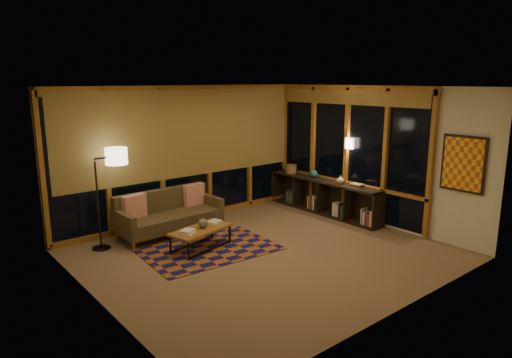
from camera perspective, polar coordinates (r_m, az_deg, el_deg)
floor at (r=7.63m, az=1.13°, el=-9.28°), size 5.50×5.00×0.01m
ceiling at (r=7.09m, az=1.22°, el=11.44°), size 5.50×5.00×0.01m
walls at (r=7.24m, az=1.17°, el=0.70°), size 5.51×5.01×2.70m
window_wall_back at (r=9.19m, az=-8.75°, el=3.06°), size 5.30×0.16×2.60m
window_wall_right at (r=9.55m, az=11.10°, el=3.31°), size 0.16×3.70×2.60m
wall_art at (r=8.25m, az=24.47°, el=1.73°), size 0.06×0.74×0.94m
wall_sconce at (r=9.38m, az=11.62°, el=4.37°), size 0.12×0.18×0.22m
sofa at (r=8.58m, az=-10.68°, el=-4.24°), size 1.94×0.84×0.79m
pillow_left at (r=8.40m, az=-14.96°, el=-3.29°), size 0.45×0.20×0.43m
pillow_right at (r=9.02m, az=-7.81°, el=-1.91°), size 0.45×0.20×0.43m
area_rug at (r=7.82m, az=-5.81°, el=-8.74°), size 2.28×1.60×0.01m
coffee_table at (r=7.81m, az=-6.88°, el=-7.43°), size 1.17×0.73×0.36m
book_stack_a at (r=7.51m, az=-8.62°, el=-6.54°), size 0.30×0.29×0.07m
book_stack_b at (r=8.00m, az=-5.24°, el=-5.37°), size 0.27×0.24×0.05m
ceramic_pot at (r=7.75m, az=-6.64°, el=-5.52°), size 0.22×0.22×0.17m
floor_lamp at (r=8.02m, az=-19.17°, el=-2.53°), size 0.61×0.44×1.70m
bookshelf at (r=9.86m, az=8.37°, el=-2.16°), size 0.40×2.90×0.72m
basket at (r=10.41m, az=4.40°, el=1.28°), size 0.31×0.31×0.19m
teal_bowl at (r=9.95m, az=7.23°, el=0.65°), size 0.20×0.20×0.17m
vase at (r=9.47m, az=10.51°, el=-0.06°), size 0.19×0.19×0.17m
shelf_book_stack at (r=9.22m, az=12.51°, el=-0.79°), size 0.19×0.26×0.08m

